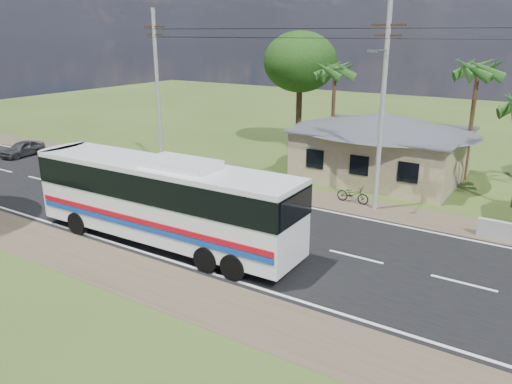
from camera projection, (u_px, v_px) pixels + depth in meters
The scene contains 10 objects.
ground at pixel (269, 236), 24.29m from camera, with size 120.00×120.00×0.00m, color #354C1B.
road at pixel (269, 236), 24.29m from camera, with size 120.00×16.00×0.03m.
house at pixel (382, 139), 33.39m from camera, with size 12.40×10.00×5.00m.
utility_poles at pixel (376, 105), 26.35m from camera, with size 32.80×2.22×11.00m.
palm_mid at pixel (478, 70), 31.44m from camera, with size 2.80×2.80×8.20m.
palm_far at pixel (335, 71), 37.13m from camera, with size 2.80×2.80×7.70m.
tree_behind_house at pixel (300, 62), 40.65m from camera, with size 6.00×6.00×9.61m.
coach_bus at pixel (163, 195), 22.65m from camera, with size 13.58×3.18×4.20m.
motorcycle at pixel (353, 194), 28.87m from camera, with size 0.68×1.94×1.02m, color black.
small_car at pixel (23, 149), 39.71m from camera, with size 1.45×3.60×1.23m, color #29292B.
Camera 1 is at (11.61, -19.25, 9.47)m, focal length 35.00 mm.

